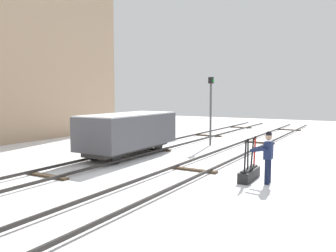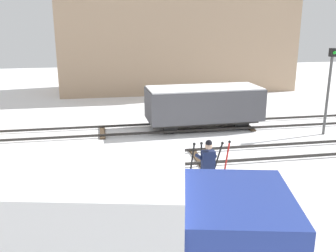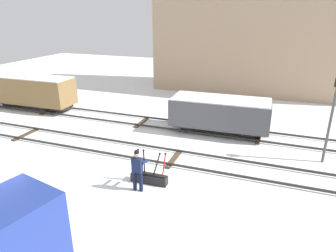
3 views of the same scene
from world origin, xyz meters
The scene contains 9 objects.
ground_plane centered at (0.00, 0.00, 0.00)m, with size 60.00×60.00×0.00m, color white.
track_main_line centered at (0.00, 0.00, 0.11)m, with size 44.00×1.94×0.18m.
track_siding_near centered at (0.00, 4.04, 0.11)m, with size 44.00×1.94×0.18m.
switch_lever_frame centered at (-0.27, -2.27, 0.25)m, with size 1.53×0.39×1.45m.
rail_worker centered at (-0.46, -2.92, 0.97)m, with size 0.54×0.67×1.73m.
signal_post centered at (6.52, 2.12, 2.39)m, with size 0.24×0.32×3.90m.
apartment_building centered at (2.17, 14.97, 6.11)m, with size 17.14×5.21×12.21m.
freight_car_back_track centered at (1.32, 4.04, 1.19)m, with size 5.49×2.34×2.02m.
freight_car_far_end centered at (-11.94, 4.04, 1.35)m, with size 6.14×2.06×2.33m.
Camera 3 is at (4.12, -12.05, 6.53)m, focal length 32.37 mm.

